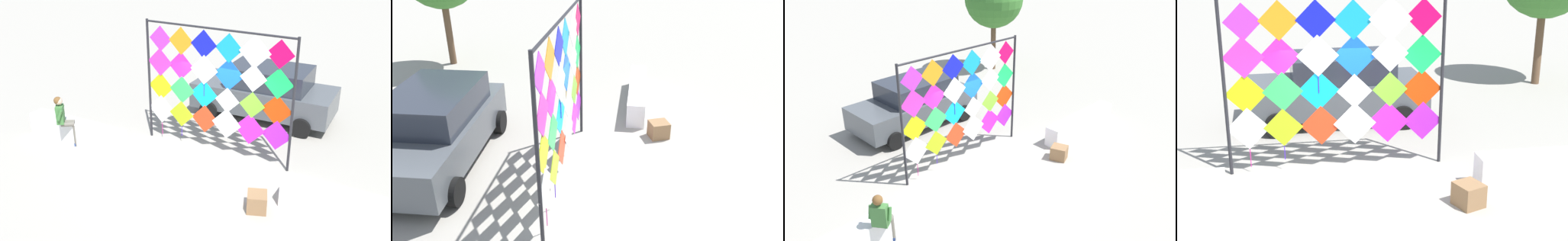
{
  "view_description": "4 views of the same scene",
  "coord_description": "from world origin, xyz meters",
  "views": [
    {
      "loc": [
        4.92,
        -8.97,
        5.99
      ],
      "look_at": [
        -0.17,
        0.06,
        1.41
      ],
      "focal_mm": 41.43,
      "sensor_mm": 36.0,
      "label": 1
    },
    {
      "loc": [
        -7.58,
        -0.29,
        5.2
      ],
      "look_at": [
        -0.57,
        0.66,
        1.63
      ],
      "focal_mm": 37.52,
      "sensor_mm": 36.0,
      "label": 2
    },
    {
      "loc": [
        -7.43,
        -7.16,
        6.57
      ],
      "look_at": [
        -0.48,
        0.17,
        1.76
      ],
      "focal_mm": 37.28,
      "sensor_mm": 36.0,
      "label": 3
    },
    {
      "loc": [
        -1.12,
        -9.14,
        4.55
      ],
      "look_at": [
        0.36,
        0.09,
        1.37
      ],
      "focal_mm": 49.73,
      "sensor_mm": 36.0,
      "label": 4
    }
  ],
  "objects": [
    {
      "name": "parked_car",
      "position": [
        0.12,
        4.24,
        0.89
      ],
      "size": [
        4.6,
        2.31,
        1.76
      ],
      "color": "#4C5156",
      "rests_on": "ground"
    },
    {
      "name": "plaza_ledge_left",
      "position": [
        -3.98,
        -0.25,
        0.33
      ],
      "size": [
        3.32,
        0.49,
        0.67
      ],
      "primitive_type": "cube",
      "color": "white",
      "rests_on": "ground"
    },
    {
      "name": "cardboard_box_large",
      "position": [
        1.94,
        -0.86,
        0.21
      ],
      "size": [
        0.58,
        0.6,
        0.43
      ],
      "primitive_type": "cube",
      "rotation": [
        0.0,
        0.0,
        0.37
      ],
      "color": "olive",
      "rests_on": "ground"
    },
    {
      "name": "ground",
      "position": [
        0.0,
        0.0,
        0.0
      ],
      "size": [
        120.0,
        120.0,
        0.0
      ],
      "primitive_type": "plane",
      "color": "#9E998E"
    },
    {
      "name": "seated_vendor",
      "position": [
        -4.11,
        -0.55,
        0.89
      ],
      "size": [
        0.73,
        0.69,
        1.52
      ],
      "color": "#666056",
      "rests_on": "ground"
    },
    {
      "name": "plaza_ledge_right",
      "position": [
        3.98,
        -0.25,
        0.33
      ],
      "size": [
        3.32,
        0.49,
        0.67
      ],
      "primitive_type": "cube",
      "color": "white",
      "rests_on": "ground"
    },
    {
      "name": "kite_display_rack",
      "position": [
        -0.18,
        1.19,
        2.06
      ],
      "size": [
        4.39,
        0.1,
        3.55
      ],
      "color": "#232328",
      "rests_on": "ground"
    }
  ]
}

